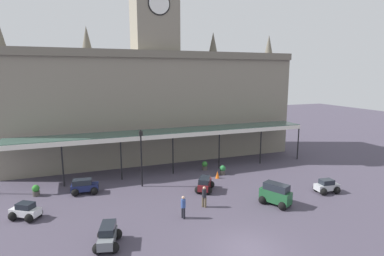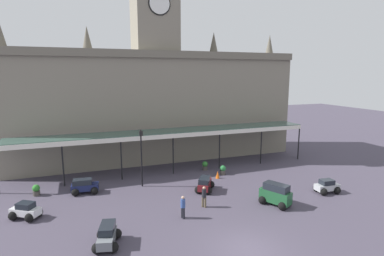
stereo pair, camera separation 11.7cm
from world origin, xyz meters
name	(u,v)px [view 1 (the left image)]	position (x,y,z in m)	size (l,w,h in m)	color
ground_plane	(248,249)	(0.00, 0.00, 0.00)	(140.00, 140.00, 0.00)	#46404F
station_building	(156,99)	(0.00, 21.92, 7.16)	(33.32, 6.84, 21.61)	gray
entrance_canopy	(169,132)	(0.00, 16.27, 4.11)	(31.49, 3.26, 4.27)	#38564C
car_grey_estate	(108,237)	(-7.69, 3.33, 0.56)	(1.89, 2.40, 1.27)	slate
car_maroon_estate	(205,185)	(1.19, 9.45, 0.56)	(2.22, 2.43, 1.27)	maroon
car_silver_sedan	(327,187)	(10.93, 5.36, 0.50)	(2.12, 1.63, 1.19)	#B2B5BA
car_navy_estate	(84,187)	(-8.74, 12.54, 0.56)	(2.33, 1.69, 1.27)	#19214C
car_white_sedan	(26,212)	(-12.81, 9.02, 0.50)	(2.25, 2.11, 1.19)	silver
car_green_van	(276,195)	(5.22, 4.73, 0.81)	(2.24, 2.58, 1.77)	#1E512D
pedestrian_near_entrance	(204,196)	(-0.17, 6.34, 0.91)	(0.34, 0.34, 1.67)	brown
pedestrian_crossing_forecourt	(183,206)	(-2.29, 5.13, 0.91)	(0.34, 0.39, 1.67)	black
victorian_lamppost	(141,152)	(-3.75, 12.48, 3.27)	(0.30, 0.30, 5.30)	black
traffic_cone	(217,175)	(3.67, 12.08, 0.37)	(0.40, 0.40, 0.73)	orange
planter_by_canopy	(223,170)	(4.65, 12.94, 0.49)	(0.60, 0.60, 0.96)	#47423D
planter_forecourt_centre	(36,190)	(-12.59, 13.40, 0.49)	(0.60, 0.60, 0.96)	#47423D
planter_near_kerb	(205,166)	(3.52, 14.96, 0.49)	(0.60, 0.60, 0.96)	#47423D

